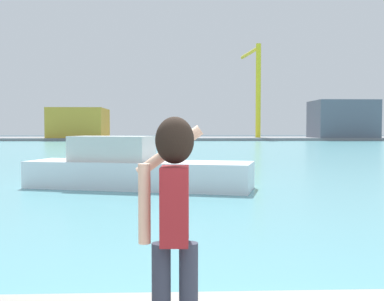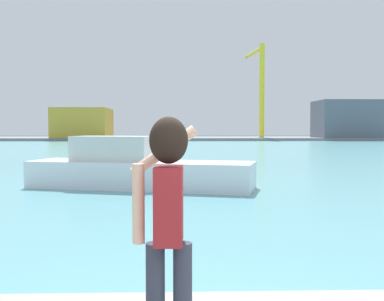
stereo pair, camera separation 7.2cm
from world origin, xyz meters
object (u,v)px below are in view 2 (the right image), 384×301
(warehouse_right, at_px, (346,119))
(person_photographer, at_px, (167,210))
(port_crane, at_px, (260,81))
(warehouse_left, at_px, (83,123))
(boat_moored, at_px, (135,169))

(warehouse_right, bearing_deg, person_photographer, -111.06)
(person_photographer, height_order, warehouse_right, warehouse_right)
(port_crane, bearing_deg, person_photographer, -100.53)
(person_photographer, height_order, port_crane, port_crane)
(warehouse_left, relative_size, warehouse_right, 1.00)
(warehouse_right, bearing_deg, port_crane, 169.69)
(person_photographer, relative_size, port_crane, 0.09)
(warehouse_left, relative_size, port_crane, 0.63)
(person_photographer, xyz_separation_m, warehouse_right, (33.21, 86.26, 2.53))
(person_photographer, distance_m, boat_moored, 13.80)
(boat_moored, height_order, warehouse_right, warehouse_right)
(person_photographer, distance_m, warehouse_left, 89.67)
(person_photographer, xyz_separation_m, boat_moored, (-1.48, 13.69, -0.91))
(boat_moored, height_order, warehouse_left, warehouse_left)
(person_photographer, relative_size, warehouse_right, 0.15)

